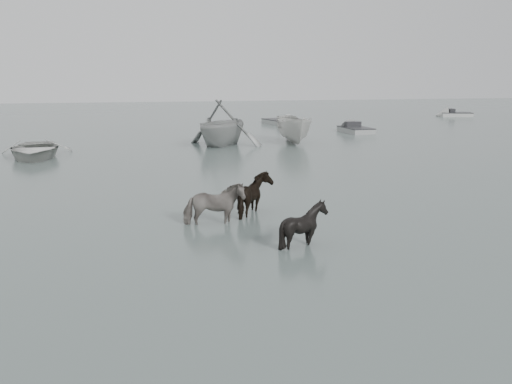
{
  "coord_description": "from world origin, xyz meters",
  "views": [
    {
      "loc": [
        -2.95,
        -14.69,
        4.27
      ],
      "look_at": [
        0.33,
        0.44,
        1.0
      ],
      "focal_mm": 40.0,
      "sensor_mm": 36.0,
      "label": 1
    }
  ],
  "objects_px": {
    "pony_pinto": "(214,200)",
    "pony_dark": "(256,191)",
    "pony_black": "(304,219)",
    "rowboat_lead": "(34,147)"
  },
  "relations": [
    {
      "from": "pony_pinto",
      "to": "pony_dark",
      "type": "relative_size",
      "value": 1.18
    },
    {
      "from": "pony_pinto",
      "to": "pony_black",
      "type": "distance_m",
      "value": 3.1
    },
    {
      "from": "pony_dark",
      "to": "pony_black",
      "type": "bearing_deg",
      "value": -165.19
    },
    {
      "from": "pony_black",
      "to": "pony_dark",
      "type": "bearing_deg",
      "value": 27.21
    },
    {
      "from": "pony_black",
      "to": "rowboat_lead",
      "type": "distance_m",
      "value": 19.51
    },
    {
      "from": "pony_dark",
      "to": "pony_black",
      "type": "distance_m",
      "value": 3.44
    },
    {
      "from": "pony_black",
      "to": "rowboat_lead",
      "type": "height_order",
      "value": "pony_black"
    },
    {
      "from": "pony_dark",
      "to": "rowboat_lead",
      "type": "bearing_deg",
      "value": 38.31
    },
    {
      "from": "pony_pinto",
      "to": "rowboat_lead",
      "type": "distance_m",
      "value": 16.48
    },
    {
      "from": "pony_pinto",
      "to": "pony_dark",
      "type": "height_order",
      "value": "pony_dark"
    }
  ]
}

